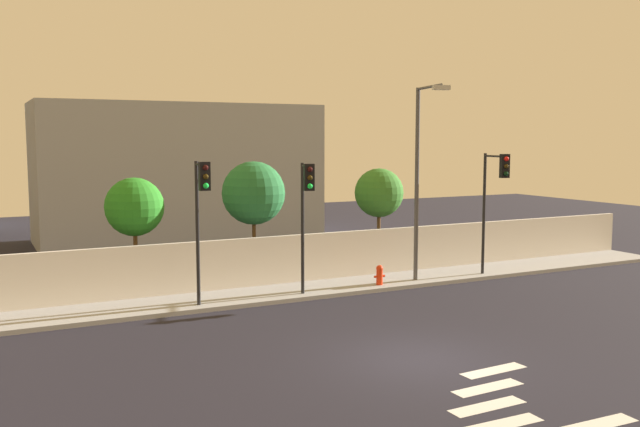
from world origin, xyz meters
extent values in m
plane|color=black|center=(0.00, 0.00, 0.00)|extent=(80.00, 80.00, 0.00)
cube|color=#9A9A9A|center=(0.00, 8.20, 0.07)|extent=(36.00, 2.40, 0.15)
cube|color=white|center=(0.00, 9.49, 1.05)|extent=(36.00, 0.18, 1.80)
cube|color=silver|center=(0.79, -4.95, 0.00)|extent=(1.81, 0.49, 0.01)
cube|color=silver|center=(-0.88, -4.10, 0.00)|extent=(1.81, 0.46, 0.01)
cube|color=silver|center=(-0.51, -3.25, 0.00)|extent=(1.81, 0.48, 0.01)
cube|color=silver|center=(0.22, -2.40, 0.00)|extent=(1.82, 0.51, 0.01)
cube|color=silver|center=(1.13, -1.55, 0.00)|extent=(1.82, 0.53, 0.01)
cylinder|color=black|center=(8.40, 7.55, 2.58)|extent=(0.12, 0.12, 4.85)
cylinder|color=black|center=(8.22, 6.79, 4.90)|extent=(0.42, 1.53, 0.08)
cube|color=black|center=(8.05, 6.03, 4.55)|extent=(0.38, 0.27, 0.90)
sphere|color=red|center=(8.02, 5.92, 4.82)|extent=(0.18, 0.18, 0.18)
sphere|color=#33260A|center=(8.02, 5.92, 4.54)|extent=(0.18, 0.18, 0.18)
sphere|color=black|center=(8.02, 5.92, 4.26)|extent=(0.18, 0.18, 0.18)
cylinder|color=black|center=(-3.43, 7.55, 2.51)|extent=(0.12, 0.12, 4.71)
cylinder|color=black|center=(-3.43, 7.13, 4.76)|extent=(0.08, 0.84, 0.08)
cube|color=black|center=(-3.43, 6.71, 4.41)|extent=(0.34, 0.20, 0.90)
sphere|color=black|center=(-3.43, 6.59, 4.68)|extent=(0.18, 0.18, 0.18)
sphere|color=#33260A|center=(-3.43, 6.59, 4.40)|extent=(0.18, 0.18, 0.18)
sphere|color=#19F24C|center=(-3.43, 6.59, 4.12)|extent=(0.18, 0.18, 0.18)
cylinder|color=black|center=(0.34, 7.55, 2.45)|extent=(0.12, 0.12, 4.60)
cylinder|color=black|center=(0.24, 7.08, 4.65)|extent=(0.28, 0.96, 0.08)
cube|color=black|center=(0.14, 6.60, 4.30)|extent=(0.37, 0.27, 0.90)
sphere|color=black|center=(0.11, 6.49, 4.57)|extent=(0.18, 0.18, 0.18)
sphere|color=#33260A|center=(0.11, 6.49, 4.29)|extent=(0.18, 0.18, 0.18)
sphere|color=#19F24C|center=(0.11, 6.49, 4.01)|extent=(0.18, 0.18, 0.18)
cylinder|color=#4C4C51|center=(5.26, 7.75, 3.82)|extent=(0.16, 0.16, 7.34)
cylinder|color=#4C4C51|center=(5.02, 6.70, 7.44)|extent=(0.59, 2.12, 0.10)
cube|color=beige|center=(4.77, 5.66, 7.34)|extent=(0.64, 0.37, 0.16)
cylinder|color=red|center=(3.52, 7.57, 0.44)|extent=(0.24, 0.24, 0.57)
sphere|color=red|center=(3.52, 7.57, 0.76)|extent=(0.26, 0.26, 0.26)
cylinder|color=red|center=(3.35, 7.57, 0.47)|extent=(0.10, 0.09, 0.09)
cylinder|color=red|center=(3.69, 7.57, 0.47)|extent=(0.10, 0.09, 0.09)
cylinder|color=brown|center=(-4.78, 10.72, 1.29)|extent=(0.15, 0.15, 2.59)
sphere|color=#288321|center=(-4.78, 10.72, 3.16)|extent=(2.09, 2.09, 2.09)
cylinder|color=brown|center=(-0.24, 10.72, 1.41)|extent=(0.14, 0.14, 2.83)
sphere|color=#256E37|center=(-0.24, 10.72, 3.50)|extent=(2.45, 2.45, 2.45)
cylinder|color=brown|center=(5.42, 10.72, 1.37)|extent=(0.15, 0.15, 2.74)
sphere|color=#377A2A|center=(5.42, 10.72, 3.31)|extent=(2.07, 2.07, 2.07)
cube|color=gray|center=(0.34, 23.49, 3.73)|extent=(15.01, 6.00, 7.46)
camera|label=1|loc=(-9.92, -14.11, 5.55)|focal=38.87mm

